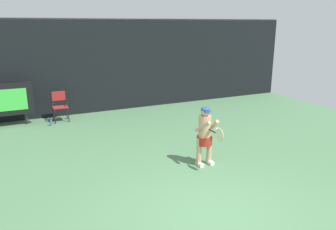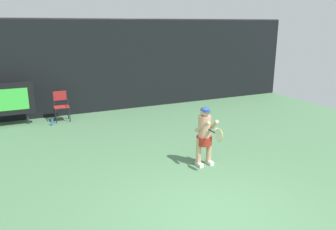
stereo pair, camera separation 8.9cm
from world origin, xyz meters
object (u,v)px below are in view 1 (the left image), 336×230
object	(u,v)px
tennis_racket	(219,134)
water_bottle	(51,122)
tennis_player	(205,134)
umpire_chair	(60,104)

from	to	relation	value
tennis_racket	water_bottle	bearing A→B (deg)	135.31
water_bottle	tennis_player	world-z (taller)	tennis_player
umpire_chair	water_bottle	distance (m)	0.80
water_bottle	tennis_racket	world-z (taller)	tennis_racket
umpire_chair	water_bottle	bearing A→B (deg)	-130.30
tennis_player	tennis_racket	size ratio (longest dim) A/B	2.49
tennis_racket	umpire_chair	bearing A→B (deg)	130.36
umpire_chair	tennis_player	bearing A→B (deg)	-64.47
water_bottle	tennis_racket	size ratio (longest dim) A/B	0.44
umpire_chair	water_bottle	xyz separation A→B (m)	(-0.41, -0.48, -0.50)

